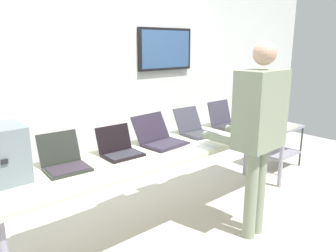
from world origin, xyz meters
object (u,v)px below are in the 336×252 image
object	(u,v)px
laptop_station_0	(64,161)
storage_cart	(278,139)
laptop_station_1	(119,149)
laptop_station_5	(251,117)
person	(259,124)
laptop_station_4	(227,121)
coffee_mug	(252,130)
workbench	(171,150)
laptop_station_3	(195,129)
laptop_station_2	(160,138)

from	to	relation	value
laptop_station_0	storage_cart	bearing A→B (deg)	0.97
laptop_station_1	laptop_station_5	distance (m)	1.84
laptop_station_0	person	size ratio (longest dim) A/B	0.21
laptop_station_0	laptop_station_4	distance (m)	1.87
laptop_station_1	coffee_mug	xyz separation A→B (m)	(1.38, -0.33, -0.01)
laptop_station_0	person	xyz separation A→B (m)	(1.39, -0.71, 0.19)
workbench	laptop_station_1	xyz separation A→B (m)	(-0.49, 0.08, 0.10)
laptop_station_0	storage_cart	world-z (taller)	laptop_station_0
laptop_station_0	laptop_station_5	size ratio (longest dim) A/B	0.87
laptop_station_0	laptop_station_3	world-z (taller)	laptop_station_3
laptop_station_0	laptop_station_3	size ratio (longest dim) A/B	0.88
laptop_station_3	coffee_mug	distance (m)	0.59
laptop_station_5	person	size ratio (longest dim) A/B	0.24
laptop_station_0	storage_cart	size ratio (longest dim) A/B	0.60
laptop_station_0	storage_cart	distance (m)	3.09
person	workbench	bearing A→B (deg)	124.28
laptop_station_2	coffee_mug	distance (m)	1.00
laptop_station_5	laptop_station_0	bearing A→B (deg)	180.00
laptop_station_3	laptop_station_2	bearing A→B (deg)	-177.39
laptop_station_2	laptop_station_4	bearing A→B (deg)	0.24
workbench	laptop_station_4	size ratio (longest dim) A/B	9.24
workbench	storage_cart	bearing A→B (deg)	3.85
laptop_station_3	coffee_mug	xyz separation A→B (m)	(0.46, -0.37, -0.02)
workbench	person	distance (m)	0.81
workbench	laptop_station_2	distance (m)	0.15
laptop_station_2	laptop_station_4	distance (m)	0.96
workbench	storage_cart	distance (m)	2.13
laptop_station_0	laptop_station_2	xyz separation A→B (m)	(0.92, 0.01, 0.00)
laptop_station_0	laptop_station_3	bearing A→B (deg)	1.18
storage_cart	laptop_station_4	bearing A→B (deg)	-178.03
laptop_station_4	person	world-z (taller)	person
laptop_station_2	laptop_station_5	bearing A→B (deg)	-0.29
workbench	laptop_station_3	bearing A→B (deg)	15.31
storage_cart	laptop_station_5	bearing A→B (deg)	-176.05
laptop_station_5	storage_cart	xyz separation A→B (m)	(0.75, 0.05, -0.44)
laptop_station_2	laptop_station_4	world-z (taller)	laptop_station_4
laptop_station_2	storage_cart	bearing A→B (deg)	1.20
laptop_station_4	coffee_mug	distance (m)	0.35
storage_cart	laptop_station_1	bearing A→B (deg)	-178.62
laptop_station_1	laptop_station_2	size ratio (longest dim) A/B	0.74
laptop_station_3	storage_cart	bearing A→B (deg)	0.79
laptop_station_3	coffee_mug	size ratio (longest dim) A/B	4.80
workbench	person	bearing A→B (deg)	-55.72
person	coffee_mug	size ratio (longest dim) A/B	20.33
laptop_station_1	person	distance (m)	1.17
laptop_station_5	storage_cart	distance (m)	0.87
laptop_station_1	storage_cart	xyz separation A→B (m)	(2.59, 0.06, -0.44)
laptop_station_4	laptop_station_3	bearing A→B (deg)	177.85
laptop_station_2	storage_cart	size ratio (longest dim) A/B	0.72
laptop_station_1	laptop_station_5	world-z (taller)	laptop_station_1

